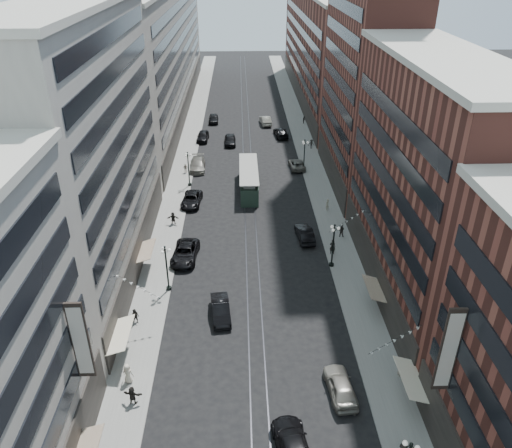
{
  "coord_description": "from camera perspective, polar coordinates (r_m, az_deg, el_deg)",
  "views": [
    {
      "loc": [
        -1.19,
        -16.15,
        32.73
      ],
      "look_at": [
        0.45,
        33.56,
        5.0
      ],
      "focal_mm": 35.0,
      "sensor_mm": 36.0,
      "label": 1
    }
  ],
  "objects": [
    {
      "name": "pedestrian_1",
      "position": [
        45.41,
        -14.44,
        -16.21
      ],
      "size": [
        1.02,
        0.71,
        1.89
      ],
      "primitive_type": "imported",
      "rotation": [
        0.0,
        0.0,
        2.91
      ],
      "color": "beige",
      "rests_on": "sidewalk_west"
    },
    {
      "name": "car_extra_0",
      "position": [
        97.67,
        -6.11,
        9.95
      ],
      "size": [
        2.4,
        5.33,
        1.78
      ],
      "primitive_type": "imported",
      "rotation": [
        0.0,
        0.0,
        -0.06
      ],
      "color": "black",
      "rests_on": "ground"
    },
    {
      "name": "lamppost_sw_far",
      "position": [
        53.77,
        -10.17,
        -4.83
      ],
      "size": [
        1.03,
        1.14,
        5.52
      ],
      "color": "black",
      "rests_on": "sidewalk_west"
    },
    {
      "name": "lamppost_sw_mid",
      "position": [
        77.49,
        -7.72,
        6.38
      ],
      "size": [
        1.03,
        1.14,
        5.52
      ],
      "color": "black",
      "rests_on": "sidewalk_west"
    },
    {
      "name": "lamppost_se_mid",
      "position": [
        82.37,
        5.54,
        7.92
      ],
      "size": [
        1.03,
        1.14,
        5.52
      ],
      "color": "black",
      "rests_on": "sidewalk_east"
    },
    {
      "name": "pedestrian_2",
      "position": [
        51.19,
        -13.62,
        -10.22
      ],
      "size": [
        0.85,
        0.57,
        1.62
      ],
      "primitive_type": "imported",
      "rotation": [
        0.0,
        0.0,
        -0.19
      ],
      "color": "black",
      "rests_on": "sidewalk_west"
    },
    {
      "name": "car_8",
      "position": [
        84.4,
        -6.69,
        6.77
      ],
      "size": [
        2.66,
        6.15,
        1.76
      ],
      "primitive_type": "imported",
      "rotation": [
        0.0,
        0.0,
        0.03
      ],
      "color": "slate",
      "rests_on": "ground"
    },
    {
      "name": "pedestrian_7",
      "position": [
        64.58,
        9.7,
        -0.71
      ],
      "size": [
        0.95,
        0.67,
        1.77
      ],
      "primitive_type": "imported",
      "rotation": [
        0.0,
        0.0,
        2.89
      ],
      "color": "black",
      "rests_on": "sidewalk_east"
    },
    {
      "name": "ground",
      "position": [
        82.89,
        -0.92,
        5.88
      ],
      "size": [
        220.0,
        220.0,
        0.0
      ],
      "primitive_type": "plane",
      "color": "black",
      "rests_on": "ground"
    },
    {
      "name": "pedestrian_6",
      "position": [
        83.06,
        -8.06,
        6.32
      ],
      "size": [
        0.93,
        0.49,
        1.52
      ],
      "primitive_type": "imported",
      "rotation": [
        0.0,
        0.0,
        3.04
      ],
      "color": "#A79B8A",
      "rests_on": "sidewalk_west"
    },
    {
      "name": "pedestrian_8",
      "position": [
        70.83,
        8.15,
        2.23
      ],
      "size": [
        0.76,
        0.74,
        1.75
      ],
      "primitive_type": "imported",
      "rotation": [
        0.0,
        0.0,
        3.86
      ],
      "color": "#B5AD96",
      "rests_on": "sidewalk_east"
    },
    {
      "name": "car_13",
      "position": [
        95.28,
        -2.99,
        9.57
      ],
      "size": [
        2.19,
        5.23,
        1.77
      ],
      "primitive_type": "imported",
      "rotation": [
        0.0,
        0.0,
        0.02
      ],
      "color": "black",
      "rests_on": "ground"
    },
    {
      "name": "sidewalk_west",
      "position": [
        92.65,
        -7.93,
        8.22
      ],
      "size": [
        4.0,
        180.0,
        0.15
      ],
      "primitive_type": "cube",
      "color": "gray",
      "rests_on": "ground"
    },
    {
      "name": "car_6",
      "position": [
        39.89,
        4.2,
        -23.98
      ],
      "size": [
        3.18,
        6.23,
        1.73
      ],
      "primitive_type": "imported",
      "rotation": [
        0.0,
        0.0,
        3.27
      ],
      "color": "black",
      "rests_on": "ground"
    },
    {
      "name": "car_11",
      "position": [
        84.6,
        4.69,
        6.81
      ],
      "size": [
        2.67,
        5.28,
        1.43
      ],
      "primitive_type": "imported",
      "rotation": [
        0.0,
        0.0,
        3.2
      ],
      "color": "#66645B",
      "rests_on": "ground"
    },
    {
      "name": "car_7",
      "position": [
        72.66,
        -7.37,
        2.8
      ],
      "size": [
        3.06,
        5.82,
        1.56
      ],
      "primitive_type": "imported",
      "rotation": [
        0.0,
        0.0,
        -0.08
      ],
      "color": "black",
      "rests_on": "ground"
    },
    {
      "name": "car_4",
      "position": [
        44.01,
        9.64,
        -17.78
      ],
      "size": [
        2.47,
        5.26,
        1.74
      ],
      "primitive_type": "imported",
      "rotation": [
        0.0,
        0.0,
        3.22
      ],
      "color": "gray",
      "rests_on": "ground"
    },
    {
      "name": "rail_east",
      "position": [
        92.17,
        -0.6,
        8.35
      ],
      "size": [
        0.12,
        180.0,
        0.02
      ],
      "primitive_type": "cube",
      "color": "#2D2D33",
      "rests_on": "ground"
    },
    {
      "name": "building_east_mid",
      "position": [
        52.05,
        18.79,
        4.05
      ],
      "size": [
        8.0,
        30.0,
        24.0
      ],
      "primitive_type": "cube",
      "color": "brown",
      "rests_on": "ground"
    },
    {
      "name": "car_9",
      "position": [
        108.32,
        -4.89,
        11.91
      ],
      "size": [
        2.04,
        4.94,
        1.67
      ],
      "primitive_type": "imported",
      "rotation": [
        0.0,
        0.0,
        0.01
      ],
      "color": "black",
      "rests_on": "ground"
    },
    {
      "name": "car_2",
      "position": [
        59.98,
        -8.11,
        -3.29
      ],
      "size": [
        3.32,
        6.37,
        1.71
      ],
      "primitive_type": "imported",
      "rotation": [
        0.0,
        0.0,
        -0.08
      ],
      "color": "black",
      "rests_on": "ground"
    },
    {
      "name": "pedestrian_extra_1",
      "position": [
        107.45,
        5.53,
        11.78
      ],
      "size": [
        0.5,
        0.79,
        1.53
      ],
      "primitive_type": "imported",
      "rotation": [
        0.0,
        0.0,
        1.44
      ],
      "color": "black",
      "rests_on": "sidewalk_east"
    },
    {
      "name": "pedestrian_5",
      "position": [
        67.46,
        -9.46,
        0.66
      ],
      "size": [
        1.62,
        0.56,
        1.72
      ],
      "primitive_type": "imported",
      "rotation": [
        0.0,
        0.0,
        -0.06
      ],
      "color": "black",
      "rests_on": "sidewalk_west"
    },
    {
      "name": "pedestrian_4",
      "position": [
        46.44,
        16.15,
        -15.55
      ],
      "size": [
        0.62,
        0.99,
        1.56
      ],
      "primitive_type": "imported",
      "rotation": [
        0.0,
        0.0,
        1.81
      ],
      "color": "#C1B2A0",
      "rests_on": "sidewalk_east"
    },
    {
      "name": "building_east_tower",
      "position": [
        75.32,
        12.86,
        19.51
      ],
      "size": [
        8.0,
        26.0,
        42.0
      ],
      "primitive_type": "cube",
      "color": "brown",
      "rests_on": "ground"
    },
    {
      "name": "building_west_far",
      "position": [
        114.96,
        -10.32,
        18.82
      ],
      "size": [
        8.0,
        90.0,
        26.0
      ],
      "primitive_type": "cube",
      "color": "#A29D90",
      "rests_on": "ground"
    },
    {
      "name": "pedestrian_extra_2",
      "position": [
        43.76,
        -13.95,
        -18.46
      ],
      "size": [
        1.65,
        0.76,
        1.71
      ],
      "primitive_type": "imported",
      "rotation": [
        0.0,
        0.0,
        2.94
      ],
      "color": "black",
      "rests_on": "sidewalk_west"
    },
    {
      "name": "pedestrian_9",
      "position": [
        93.22,
        6.35,
        9.07
      ],
      "size": [
        1.12,
        0.48,
        1.72
      ],
      "primitive_type": "imported",
      "rotation": [
        0.0,
        0.0,
        0.02
      ],
      "color": "black",
      "rests_on": "sidewalk_east"
    },
    {
      "name": "pedestrian_extra_0",
      "position": [
        60.77,
        8.74,
        -2.58
      ],
      "size": [
        0.76,
        0.54,
        1.95
      ],
      "primitive_type": "imported",
      "rotation": [
        0.0,
        0.0,
        3.03
      ],
      "color": "black",
      "rests_on": "sidewalk_east"
    },
    {
      "name": "car_14",
      "position": [
        106.63,
        1.09,
        11.75
      ],
      "size": [
        2.48,
        5.51,
        1.75
      ],
      "primitive_type": "imported",
      "rotation": [
        0.0,
        0.0,
        3.26
      ],
      "color": "gray",
      "rests_on": "ground"
    },
    {
      "name": "building_east_far",
      "position": [
        124.25,
        6.95,
        19.34
      ],
      "size": [
        8.0,
        72.0,
        24.0
      ],
      "primitive_type": "cube",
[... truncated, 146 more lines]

